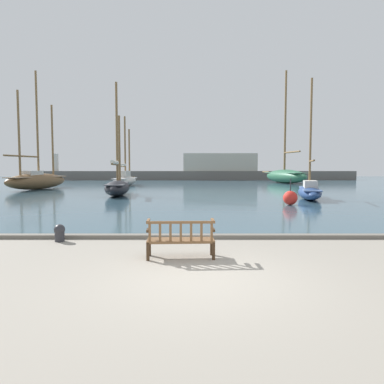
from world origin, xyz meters
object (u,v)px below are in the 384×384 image
(park_bench, at_px, (181,239))
(mooring_bollard, at_px, (60,232))
(sailboat_outer_port, at_px, (38,179))
(sailboat_outer_starboard, at_px, (310,191))
(sailboat_distant_harbor, at_px, (118,186))
(channel_buoy, at_px, (291,198))
(sailboat_mid_starboard, at_px, (286,175))
(sailboat_far_port, at_px, (126,179))

(park_bench, height_order, mooring_bollard, park_bench)
(sailboat_outer_port, distance_m, sailboat_outer_starboard, 25.56)
(sailboat_distant_harbor, relative_size, mooring_bollard, 16.72)
(channel_buoy, bearing_deg, mooring_bollard, -135.42)
(sailboat_mid_starboard, relative_size, sailboat_distant_harbor, 1.84)
(sailboat_mid_starboard, distance_m, sailboat_outer_starboard, 25.87)
(sailboat_outer_port, distance_m, channel_buoy, 25.38)
(sailboat_outer_port, relative_size, channel_buoy, 7.70)
(sailboat_mid_starboard, height_order, sailboat_distant_harbor, sailboat_mid_starboard)
(sailboat_mid_starboard, bearing_deg, sailboat_distant_harbor, -130.11)
(sailboat_distant_harbor, height_order, sailboat_outer_starboard, sailboat_distant_harbor)
(park_bench, relative_size, sailboat_far_port, 0.20)
(mooring_bollard, distance_m, channel_buoy, 13.23)
(park_bench, height_order, sailboat_outer_port, sailboat_outer_port)
(sailboat_mid_starboard, relative_size, sailboat_outer_starboard, 1.95)
(sailboat_outer_starboard, height_order, channel_buoy, sailboat_outer_starboard)
(park_bench, distance_m, sailboat_mid_starboard, 42.40)
(park_bench, bearing_deg, sailboat_outer_port, 120.32)
(sailboat_far_port, xyz_separation_m, channel_buoy, (13.57, -21.70, -0.40))
(sailboat_far_port, bearing_deg, channel_buoy, -57.98)
(sailboat_distant_harbor, relative_size, channel_buoy, 5.68)
(sailboat_far_port, bearing_deg, sailboat_outer_port, -135.21)
(sailboat_outer_port, bearing_deg, park_bench, -59.68)
(sailboat_mid_starboard, bearing_deg, sailboat_outer_starboard, -101.70)
(sailboat_mid_starboard, bearing_deg, sailboat_outer_port, -152.88)
(sailboat_mid_starboard, bearing_deg, mooring_bollard, -113.95)
(sailboat_distant_harbor, bearing_deg, channel_buoy, -30.92)
(sailboat_far_port, relative_size, sailboat_distant_harbor, 0.97)
(park_bench, bearing_deg, sailboat_outer_starboard, 61.21)
(park_bench, relative_size, sailboat_mid_starboard, 0.10)
(sailboat_mid_starboard, distance_m, sailboat_distant_harbor, 29.22)
(sailboat_outer_starboard, bearing_deg, channel_buoy, -122.34)
(park_bench, bearing_deg, sailboat_distant_harbor, 106.81)
(sailboat_mid_starboard, bearing_deg, park_bench, -108.46)
(park_bench, height_order, sailboat_far_port, sailboat_far_port)
(channel_buoy, bearing_deg, sailboat_distant_harbor, 149.08)
(sailboat_outer_port, bearing_deg, mooring_bollard, -64.42)
(sailboat_far_port, xyz_separation_m, mooring_bollard, (4.14, -30.98, -0.61))
(park_bench, height_order, channel_buoy, channel_buoy)
(sailboat_mid_starboard, xyz_separation_m, mooring_bollard, (-17.04, -38.35, -0.93))
(mooring_bollard, xyz_separation_m, channel_buoy, (9.43, 9.29, 0.21))
(sailboat_outer_port, xyz_separation_m, sailboat_mid_starboard, (28.43, 14.56, 0.11))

